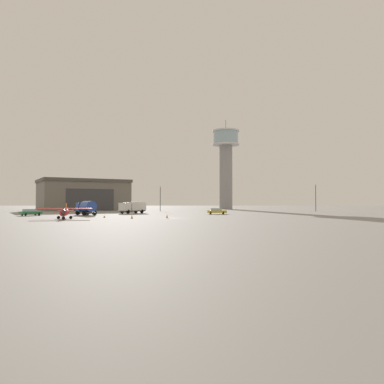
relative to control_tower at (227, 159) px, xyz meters
name	(u,v)px	position (x,y,z in m)	size (l,w,h in m)	color
ground_plane	(175,218)	(-16.14, -75.99, -19.30)	(400.00, 400.00, 0.00)	gray
control_tower	(227,159)	(0.00, 0.00, 0.00)	(10.25, 10.25, 34.21)	gray
hangar	(84,195)	(-49.78, -16.63, -14.19)	(34.40, 31.91, 10.17)	#6B665B
airplane_red	(66,212)	(-34.11, -79.76, -18.08)	(8.84, 6.91, 2.61)	red
truck_box_white	(134,207)	(-27.38, -50.97, -17.69)	(6.23, 6.66, 2.80)	#38383D
truck_fuel_tanker_blue	(87,207)	(-35.40, -62.58, -17.61)	(5.59, 6.44, 3.01)	#38383D
car_green	(31,212)	(-46.22, -65.07, -18.56)	(4.12, 4.28, 1.37)	#287A42
car_yellow	(217,211)	(-7.34, -56.36, -18.55)	(4.55, 2.56, 1.37)	gold
light_post_east	(317,195)	(22.77, -34.47, -14.49)	(0.44, 0.44, 7.99)	#38383D
light_post_centre	(161,196)	(-22.60, -28.98, -14.66)	(0.44, 0.44, 7.67)	#38383D
traffic_cone_near_left	(168,216)	(-17.38, -75.76, -18.93)	(0.36, 0.36, 0.74)	black
traffic_cone_near_right	(105,216)	(-28.95, -73.61, -19.02)	(0.36, 0.36, 0.56)	black
traffic_cone_mid_apron	(133,216)	(-23.29, -77.56, -18.94)	(0.36, 0.36, 0.71)	black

